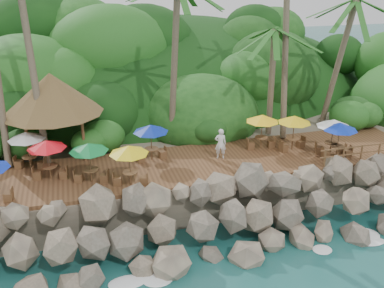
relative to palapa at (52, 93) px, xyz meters
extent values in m
plane|color=#19514F|center=(6.88, -9.28, -5.79)|extent=(140.00, 140.00, 0.00)
cube|color=gray|center=(6.88, 6.72, -4.74)|extent=(32.00, 25.20, 2.10)
ellipsoid|color=#143811|center=(6.88, 14.22, -5.79)|extent=(44.80, 28.00, 15.40)
cube|color=brown|center=(6.88, -3.28, -3.59)|extent=(26.00, 5.00, 0.20)
ellipsoid|color=white|center=(0.88, -8.98, -5.76)|extent=(1.20, 0.80, 0.06)
ellipsoid|color=white|center=(3.88, -8.98, -5.76)|extent=(1.20, 0.80, 0.06)
ellipsoid|color=white|center=(6.88, -8.98, -5.76)|extent=(1.20, 0.80, 0.06)
ellipsoid|color=white|center=(9.88, -8.98, -5.76)|extent=(1.20, 0.80, 0.06)
ellipsoid|color=white|center=(12.88, -8.98, -5.76)|extent=(1.20, 0.80, 0.06)
cylinder|color=brown|center=(-0.80, -0.15, 3.15)|extent=(0.93, 3.53, 12.99)
cylinder|color=brown|center=(6.71, -0.20, 1.01)|extent=(0.90, 1.01, 9.01)
cylinder|color=brown|center=(12.61, -0.45, -0.27)|extent=(0.68, 0.77, 6.46)
ellipsoid|color=#23601E|center=(12.61, -0.45, 2.96)|extent=(6.00, 6.00, 2.40)
cylinder|color=brown|center=(13.35, -0.44, 1.90)|extent=(0.75, 2.28, 10.68)
cylinder|color=brown|center=(17.28, -0.06, 0.51)|extent=(1.15, 1.52, 7.96)
cylinder|color=brown|center=(-1.40, -1.40, -2.29)|extent=(0.16, 0.16, 2.40)
cylinder|color=brown|center=(1.40, -1.40, -2.29)|extent=(0.16, 0.16, 2.40)
cylinder|color=brown|center=(-1.40, 1.40, -2.29)|extent=(0.16, 0.16, 2.40)
cylinder|color=brown|center=(1.40, 1.40, -2.29)|extent=(0.16, 0.16, 2.40)
cone|color=brown|center=(0.00, 0.00, 0.01)|extent=(5.35, 5.35, 2.20)
cylinder|color=brown|center=(1.56, -4.08, -3.16)|extent=(0.07, 0.07, 0.67)
cylinder|color=brown|center=(1.56, -4.08, -2.82)|extent=(0.76, 0.76, 0.04)
cylinder|color=brown|center=(1.56, -4.08, -2.50)|extent=(0.04, 0.04, 1.98)
cone|color=#0C6E2F|center=(1.56, -4.08, -1.65)|extent=(1.89, 1.89, 0.40)
cube|color=brown|center=(0.96, -3.89, -3.28)|extent=(0.47, 0.47, 0.41)
cube|color=brown|center=(2.16, -4.26, -3.28)|extent=(0.47, 0.47, 0.41)
cylinder|color=brown|center=(14.69, -4.19, -3.16)|extent=(0.07, 0.07, 0.67)
cylinder|color=brown|center=(14.69, -4.19, -2.82)|extent=(0.76, 0.76, 0.04)
cylinder|color=brown|center=(14.69, -4.19, -2.50)|extent=(0.04, 0.04, 1.98)
cone|color=white|center=(14.69, -4.19, -1.65)|extent=(1.89, 1.89, 0.40)
cube|color=brown|center=(14.09, -3.98, -3.28)|extent=(0.48, 0.48, 0.41)
cube|color=brown|center=(15.28, -4.40, -3.28)|extent=(0.48, 0.48, 0.41)
cylinder|color=brown|center=(4.88, -2.34, -3.16)|extent=(0.07, 0.07, 0.67)
cylinder|color=brown|center=(4.88, -2.34, -2.82)|extent=(0.76, 0.76, 0.04)
cylinder|color=brown|center=(4.88, -2.34, -2.50)|extent=(0.04, 0.04, 1.98)
cone|color=#0B2598|center=(4.88, -2.34, -1.65)|extent=(1.89, 1.89, 0.40)
cube|color=brown|center=(4.26, -2.45, -3.28)|extent=(0.44, 0.44, 0.41)
cube|color=brown|center=(5.49, -2.22, -3.28)|extent=(0.44, 0.44, 0.41)
cylinder|color=brown|center=(-1.40, -1.68, -3.16)|extent=(0.07, 0.07, 0.67)
cylinder|color=brown|center=(-1.40, -1.68, -2.82)|extent=(0.76, 0.76, 0.04)
cylinder|color=brown|center=(-1.40, -1.68, -2.50)|extent=(0.04, 0.04, 1.98)
cone|color=silver|center=(-1.40, -1.68, -1.65)|extent=(1.89, 1.89, 0.40)
cube|color=brown|center=(-1.99, -1.45, -3.28)|extent=(0.49, 0.49, 0.41)
cube|color=brown|center=(-0.81, -1.90, -3.28)|extent=(0.49, 0.49, 0.41)
cylinder|color=brown|center=(11.26, -2.39, -3.16)|extent=(0.07, 0.07, 0.67)
cylinder|color=brown|center=(11.26, -2.39, -2.82)|extent=(0.76, 0.76, 0.04)
cylinder|color=brown|center=(11.26, -2.39, -2.50)|extent=(0.04, 0.04, 1.98)
cone|color=yellow|center=(11.26, -2.39, -1.65)|extent=(1.89, 1.89, 0.40)
cube|color=brown|center=(10.63, -2.35, -3.28)|extent=(0.40, 0.40, 0.41)
cube|color=brown|center=(11.88, -2.44, -3.28)|extent=(0.40, 0.40, 0.41)
cylinder|color=brown|center=(-0.37, -3.17, -3.16)|extent=(0.07, 0.07, 0.67)
cylinder|color=brown|center=(-0.37, -3.17, -2.82)|extent=(0.76, 0.76, 0.04)
cylinder|color=brown|center=(-0.37, -3.17, -2.50)|extent=(0.04, 0.04, 1.98)
cone|color=red|center=(-0.37, -3.17, -1.65)|extent=(1.89, 1.89, 0.40)
cube|color=brown|center=(-0.99, -3.06, -3.28)|extent=(0.44, 0.44, 0.41)
cube|color=brown|center=(0.24, -3.28, -3.28)|extent=(0.44, 0.44, 0.41)
cube|color=brown|center=(-2.16, -4.96, -3.28)|extent=(0.43, 0.43, 0.41)
cylinder|color=brown|center=(12.92, -3.05, -3.16)|extent=(0.07, 0.07, 0.67)
cylinder|color=brown|center=(12.92, -3.05, -2.82)|extent=(0.76, 0.76, 0.04)
cylinder|color=brown|center=(12.92, -3.05, -2.50)|extent=(0.04, 0.04, 1.98)
cone|color=yellow|center=(12.92, -3.05, -1.65)|extent=(1.89, 1.89, 0.40)
cube|color=brown|center=(12.30, -3.19, -3.28)|extent=(0.45, 0.45, 0.41)
cube|color=brown|center=(13.53, -2.90, -3.28)|extent=(0.45, 0.45, 0.41)
cylinder|color=brown|center=(3.36, -4.88, -3.16)|extent=(0.07, 0.07, 0.67)
cylinder|color=brown|center=(3.36, -4.88, -2.82)|extent=(0.76, 0.76, 0.04)
cylinder|color=brown|center=(3.36, -4.88, -2.50)|extent=(0.04, 0.04, 1.98)
cone|color=yellow|center=(3.36, -4.88, -1.65)|extent=(1.89, 1.89, 0.40)
cube|color=brown|center=(2.74, -4.73, -3.28)|extent=(0.45, 0.45, 0.41)
cube|color=brown|center=(3.97, -5.02, -3.28)|extent=(0.45, 0.45, 0.41)
cylinder|color=brown|center=(14.73, -4.73, -3.16)|extent=(0.07, 0.07, 0.67)
cylinder|color=brown|center=(14.73, -4.73, -2.82)|extent=(0.76, 0.76, 0.04)
cylinder|color=brown|center=(14.73, -4.73, -2.50)|extent=(0.04, 0.04, 1.98)
cone|color=#0D2CB2|center=(14.73, -4.73, -1.65)|extent=(1.89, 1.89, 0.40)
cube|color=brown|center=(14.11, -4.64, -3.28)|extent=(0.43, 0.43, 0.41)
cube|color=brown|center=(15.35, -4.82, -3.28)|extent=(0.43, 0.43, 0.41)
cylinder|color=brown|center=(13.43, -5.63, -2.99)|extent=(0.10, 0.10, 1.00)
cylinder|color=brown|center=(14.53, -5.63, -2.99)|extent=(0.10, 0.10, 1.00)
cylinder|color=brown|center=(15.63, -5.63, -2.99)|extent=(0.10, 0.10, 1.00)
cylinder|color=brown|center=(16.73, -5.63, -2.99)|extent=(0.10, 0.10, 1.00)
cube|color=brown|center=(16.73, -5.63, -2.54)|extent=(7.20, 0.06, 0.06)
cube|color=brown|center=(16.73, -5.63, -2.94)|extent=(7.20, 0.06, 0.06)
imported|color=white|center=(8.54, -3.09, -2.63)|extent=(0.72, 0.57, 1.72)
camera|label=1|loc=(1.16, -23.75, 6.39)|focal=40.85mm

